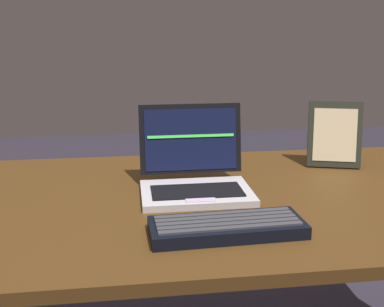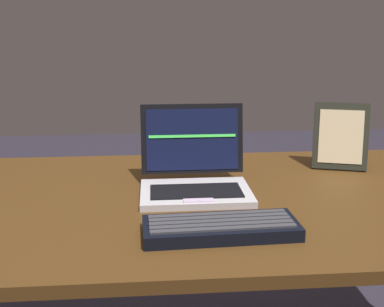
% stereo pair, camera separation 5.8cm
% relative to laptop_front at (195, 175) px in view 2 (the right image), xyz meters
% --- Properties ---
extents(desk, '(1.78, 0.78, 0.75)m').
position_rel_laptop_front_xyz_m(desk, '(0.07, -0.04, -0.13)').
color(desk, '#472C11').
rests_on(desk, ground).
extents(laptop_front, '(0.27, 0.22, 0.21)m').
position_rel_laptop_front_xyz_m(laptop_front, '(0.00, 0.00, 0.00)').
color(laptop_front, '#BBB6BC').
rests_on(laptop_front, desk).
extents(external_keyboard, '(0.31, 0.13, 0.03)m').
position_rel_laptop_front_xyz_m(external_keyboard, '(0.03, -0.25, -0.03)').
color(external_keyboard, black).
rests_on(external_keyboard, desk).
extents(photo_frame, '(0.16, 0.09, 0.19)m').
position_rel_laptop_front_xyz_m(photo_frame, '(0.43, 0.16, 0.05)').
color(photo_frame, black).
rests_on(photo_frame, desk).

